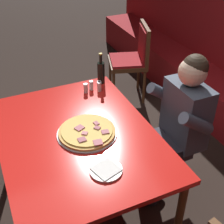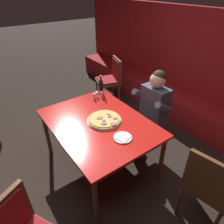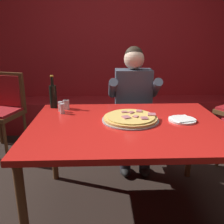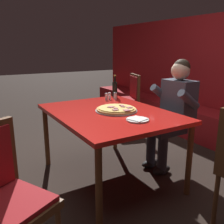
{
  "view_description": "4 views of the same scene",
  "coord_description": "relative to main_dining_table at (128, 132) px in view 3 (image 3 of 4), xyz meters",
  "views": [
    {
      "loc": [
        1.71,
        -0.49,
        2.18
      ],
      "look_at": [
        -0.03,
        0.29,
        0.85
      ],
      "focal_mm": 50.0,
      "sensor_mm": 36.0,
      "label": 1
    },
    {
      "loc": [
        1.73,
        -1.05,
        2.22
      ],
      "look_at": [
        0.11,
        0.12,
        0.91
      ],
      "focal_mm": 32.0,
      "sensor_mm": 36.0,
      "label": 2
    },
    {
      "loc": [
        -0.19,
        -1.73,
        1.39
      ],
      "look_at": [
        -0.12,
        0.01,
        0.85
      ],
      "focal_mm": 40.0,
      "sensor_mm": 36.0,
      "label": 3
    },
    {
      "loc": [
        2.16,
        -1.27,
        1.39
      ],
      "look_at": [
        -0.12,
        0.1,
        0.71
      ],
      "focal_mm": 40.0,
      "sensor_mm": 36.0,
      "label": 4
    }
  ],
  "objects": [
    {
      "name": "booth_wall_panel",
      "position": [
        0.0,
        2.18,
        0.26
      ],
      "size": [
        6.8,
        0.16,
        1.9
      ],
      "primitive_type": "cube",
      "color": "#A3191E",
      "rests_on": "ground_plane"
    },
    {
      "name": "booth_bench",
      "position": [
        0.0,
        1.86,
        -0.46
      ],
      "size": [
        6.46,
        0.48,
        0.46
      ],
      "primitive_type": "cube",
      "color": "#A3191E",
      "rests_on": "ground_plane"
    },
    {
      "name": "main_dining_table",
      "position": [
        0.0,
        0.0,
        0.0
      ],
      "size": [
        1.46,
        1.09,
        0.75
      ],
      "color": "brown",
      "rests_on": "ground_plane"
    },
    {
      "name": "diner_seated_blue_shirt",
      "position": [
        0.14,
        0.77,
        0.02
      ],
      "size": [
        0.53,
        0.53,
        1.27
      ],
      "color": "black",
      "rests_on": "ground_plane"
    },
    {
      "name": "ground_plane",
      "position": [
        0.0,
        0.0,
        -0.69
      ],
      "size": [
        24.0,
        24.0,
        0.0
      ],
      "primitive_type": "plane",
      "color": "black"
    },
    {
      "name": "shaker_red_pepper_flakes",
      "position": [
        -0.53,
        0.27,
        0.11
      ],
      "size": [
        0.04,
        0.04,
        0.09
      ],
      "color": "silver",
      "rests_on": "main_dining_table"
    },
    {
      "name": "shaker_parmesan",
      "position": [
        -0.55,
        0.33,
        0.11
      ],
      "size": [
        0.04,
        0.04,
        0.09
      ],
      "color": "silver",
      "rests_on": "main_dining_table"
    },
    {
      "name": "dining_chair_near_right",
      "position": [
        -1.39,
        1.19,
        -0.12
      ],
      "size": [
        0.55,
        0.55,
        0.95
      ],
      "color": "brown",
      "rests_on": "ground_plane"
    },
    {
      "name": "beer_bottle",
      "position": [
        -0.63,
        0.46,
        0.18
      ],
      "size": [
        0.07,
        0.07,
        0.29
      ],
      "color": "black",
      "rests_on": "main_dining_table"
    },
    {
      "name": "plate_white_paper",
      "position": [
        0.42,
        0.05,
        0.08
      ],
      "size": [
        0.21,
        0.21,
        0.02
      ],
      "color": "white",
      "rests_on": "main_dining_table"
    },
    {
      "name": "shaker_oregano",
      "position": [
        -0.5,
        0.38,
        0.11
      ],
      "size": [
        0.04,
        0.04,
        0.09
      ],
      "color": "silver",
      "rests_on": "main_dining_table"
    },
    {
      "name": "pizza",
      "position": [
        0.02,
        0.07,
        0.08
      ],
      "size": [
        0.44,
        0.44,
        0.05
      ],
      "color": "#9E9EA3",
      "rests_on": "main_dining_table"
    },
    {
      "name": "shaker_black_pepper",
      "position": [
        -0.52,
        0.39,
        0.11
      ],
      "size": [
        0.04,
        0.04,
        0.09
      ],
      "color": "silver",
      "rests_on": "main_dining_table"
    }
  ]
}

